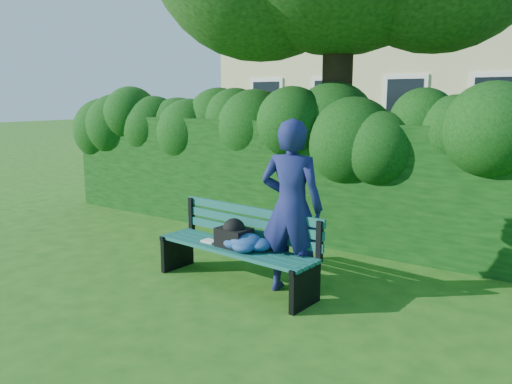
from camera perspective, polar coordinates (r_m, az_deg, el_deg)
The scene contains 4 objects.
ground at distance 6.19m, azimuth -3.19°, elevation -9.53°, with size 80.00×80.00×0.00m, color #215817.
hedge at distance 7.77m, azimuth 6.70°, elevation 1.45°, with size 10.00×1.00×1.80m.
park_bench at distance 5.73m, azimuth -1.89°, elevation -5.94°, with size 2.08×0.72×0.89m.
man_reading at distance 5.45m, azimuth 4.07°, elevation -1.77°, with size 0.70×0.46×1.93m, color navy.
Camera 1 is at (3.56, -4.59, 2.14)m, focal length 35.00 mm.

